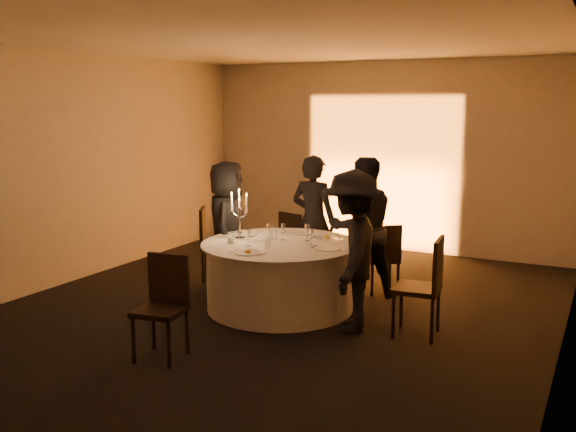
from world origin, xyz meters
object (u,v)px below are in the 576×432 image
at_px(chair_right, 426,281).
at_px(coffee_cup, 231,241).
at_px(chair_left, 211,239).
at_px(banquet_table, 280,276).
at_px(guest_left, 227,226).
at_px(chair_back_right, 383,255).
at_px(chair_front, 164,300).
at_px(candelabra, 239,221).
at_px(guest_back_right, 362,228).
at_px(guest_back_left, 313,221).
at_px(guest_right, 352,251).
at_px(chair_back_left, 295,241).

distance_m(chair_right, coffee_cup, 2.23).
bearing_deg(chair_left, banquet_table, -144.15).
xyz_separation_m(banquet_table, chair_left, (-1.39, 0.67, 0.16)).
distance_m(banquet_table, guest_left, 1.13).
bearing_deg(chair_right, chair_left, -109.83).
relative_size(banquet_table, chair_left, 1.85).
distance_m(chair_back_right, chair_front, 3.07).
bearing_deg(chair_right, banquet_table, -99.86).
bearing_deg(candelabra, guest_back_right, 36.49).
bearing_deg(guest_back_left, coffee_cup, 77.50).
relative_size(chair_back_right, coffee_cup, 8.00).
bearing_deg(guest_right, chair_front, -57.92).
bearing_deg(chair_right, candelabra, -98.24).
relative_size(guest_back_right, guest_right, 1.02).
xyz_separation_m(chair_left, chair_back_right, (2.26, 0.42, -0.05)).
height_order(chair_back_left, guest_left, guest_left).
relative_size(chair_front, guest_right, 0.57).
relative_size(guest_left, candelabra, 2.72).
xyz_separation_m(chair_right, guest_right, (-0.73, -0.15, 0.26)).
bearing_deg(chair_front, chair_right, 29.25).
bearing_deg(guest_right, chair_left, -128.18).
bearing_deg(chair_back_left, chair_left, 48.43).
bearing_deg(candelabra, guest_back_left, 68.00).
height_order(chair_back_right, chair_front, chair_front).
bearing_deg(chair_back_right, chair_front, 32.07).
bearing_deg(guest_right, guest_back_right, 179.54).
bearing_deg(guest_left, chair_right, -124.20).
height_order(guest_back_left, coffee_cup, guest_back_left).
xyz_separation_m(coffee_cup, candelabra, (-0.04, 0.25, 0.18)).
relative_size(coffee_cup, candelabra, 0.18).
bearing_deg(coffee_cup, chair_front, -82.77).
bearing_deg(chair_right, guest_left, -106.65).
bearing_deg(guest_left, candelabra, -156.66).
bearing_deg(chair_left, guest_back_left, -101.30).
relative_size(chair_back_right, chair_front, 0.92).
bearing_deg(coffee_cup, guest_left, 125.30).
bearing_deg(coffee_cup, banquet_table, 29.20).
height_order(chair_right, guest_back_left, guest_back_left).
bearing_deg(coffee_cup, guest_right, -0.64).
xyz_separation_m(chair_right, chair_front, (-2.03, -1.60, -0.04)).
height_order(guest_back_right, coffee_cup, guest_back_right).
xyz_separation_m(chair_front, coffee_cup, (-0.19, 1.47, 0.26)).
bearing_deg(banquet_table, candelabra, -177.67).
xyz_separation_m(chair_left, guest_right, (2.39, -0.96, 0.29)).
relative_size(chair_left, guest_left, 0.60).
bearing_deg(guest_back_left, chair_left, 21.31).
bearing_deg(guest_right, chair_right, 85.15).
distance_m(chair_right, guest_left, 2.76).
bearing_deg(chair_right, chair_back_left, -128.10).
relative_size(chair_back_left, candelabra, 1.50).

